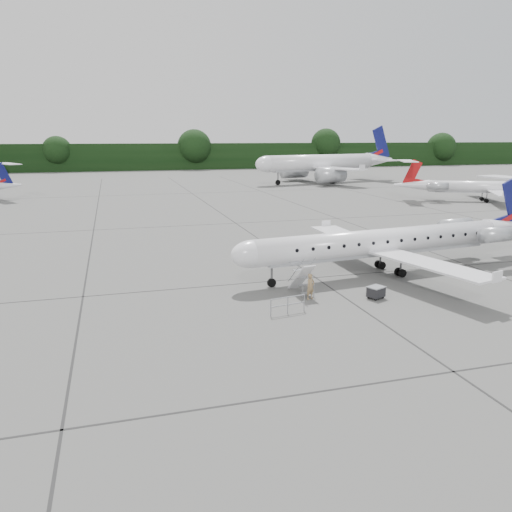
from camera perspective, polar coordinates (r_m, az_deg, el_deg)
name	(u,v)px	position (r m, az deg, el deg)	size (l,w,h in m)	color
ground	(395,290)	(34.72, 15.58, -3.80)	(320.00, 320.00, 0.00)	#5F5F5D
treeline	(170,157)	(159.20, -9.84, 11.13)	(260.00, 4.00, 8.00)	black
main_regional_jet	(382,229)	(37.86, 14.20, 2.99)	(26.44, 19.04, 6.78)	white
airstair	(301,278)	(32.61, 5.21, -2.51)	(0.85, 2.17, 2.12)	white
passenger	(310,287)	(31.64, 6.25, -3.49)	(0.60, 0.40, 1.65)	#92764F
safety_railing	(288,305)	(29.07, 3.65, -5.65)	(2.20, 0.08, 1.00)	gray
baggage_cart	(376,292)	(32.60, 13.55, -4.02)	(0.97, 0.79, 0.84)	#232326
bg_narrowbody	(320,155)	(112.49, 7.36, 11.42)	(34.40, 24.77, 12.35)	white
bg_regional_right	(492,181)	(87.26, 25.36, 7.74)	(24.55, 17.68, 6.44)	white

